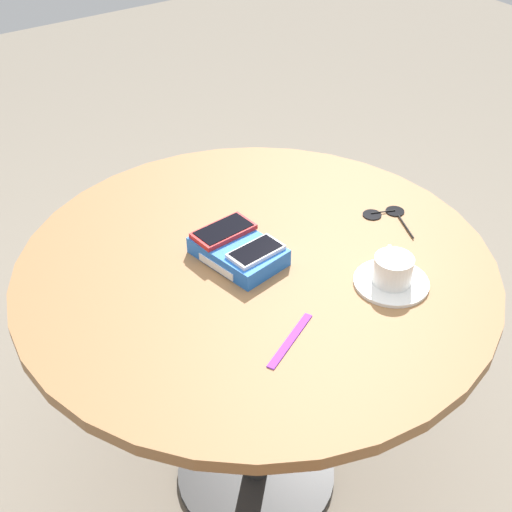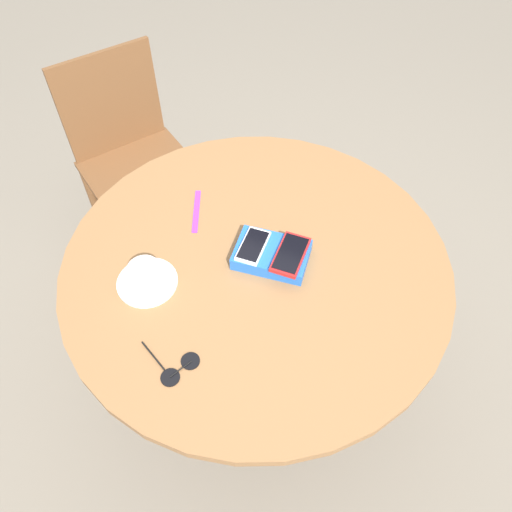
# 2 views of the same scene
# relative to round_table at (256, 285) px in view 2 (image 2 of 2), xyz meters

# --- Properties ---
(ground_plane) EXTENTS (8.00, 8.00, 0.00)m
(ground_plane) POSITION_rel_round_table_xyz_m (0.00, 0.00, -0.66)
(ground_plane) COLOR gray
(round_table) EXTENTS (1.09, 1.09, 0.78)m
(round_table) POSITION_rel_round_table_xyz_m (0.00, 0.00, 0.00)
(round_table) COLOR #2D2D2D
(round_table) RESTS_ON ground_plane
(phone_box) EXTENTS (0.22, 0.17, 0.04)m
(phone_box) POSITION_rel_round_table_xyz_m (-0.04, -0.02, 0.14)
(phone_box) COLOR blue
(phone_box) RESTS_ON round_table
(phone_red) EXTENTS (0.09, 0.15, 0.01)m
(phone_red) POSITION_rel_round_table_xyz_m (-0.09, -0.03, 0.17)
(phone_red) COLOR red
(phone_red) RESTS_ON phone_box
(phone_white) EXTENTS (0.08, 0.13, 0.01)m
(phone_white) POSITION_rel_round_table_xyz_m (0.01, -0.01, 0.16)
(phone_white) COLOR silver
(phone_white) RESTS_ON phone_box
(saucer) EXTENTS (0.16, 0.16, 0.01)m
(saucer) POSITION_rel_round_table_xyz_m (0.22, 0.20, 0.12)
(saucer) COLOR white
(saucer) RESTS_ON round_table
(coffee_cup) EXTENTS (0.11, 0.09, 0.06)m
(coffee_cup) POSITION_rel_round_table_xyz_m (0.22, 0.20, 0.16)
(coffee_cup) COLOR white
(coffee_cup) RESTS_ON saucer
(lanyard_strap) EXTENTS (0.09, 0.16, 0.00)m
(lanyard_strap) POSITION_rel_round_table_xyz_m (0.25, -0.08, 0.12)
(lanyard_strap) COLOR purple
(lanyard_strap) RESTS_ON round_table
(sunglasses) EXTENTS (0.16, 0.10, 0.01)m
(sunglasses) POSITION_rel_round_table_xyz_m (0.02, 0.37, 0.12)
(sunglasses) COLOR black
(sunglasses) RESTS_ON round_table
(chair_near_window) EXTENTS (0.59, 0.59, 0.90)m
(chair_near_window) POSITION_rel_round_table_xyz_m (0.81, -0.45, -0.19)
(chair_near_window) COLOR brown
(chair_near_window) RESTS_ON ground_plane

